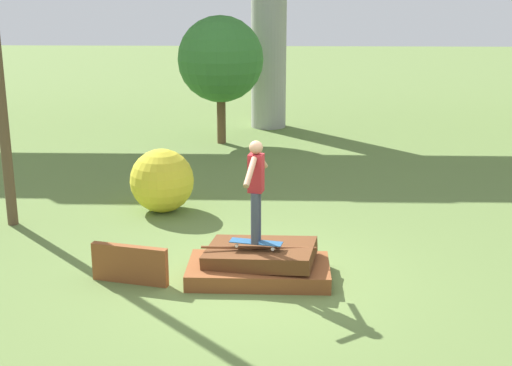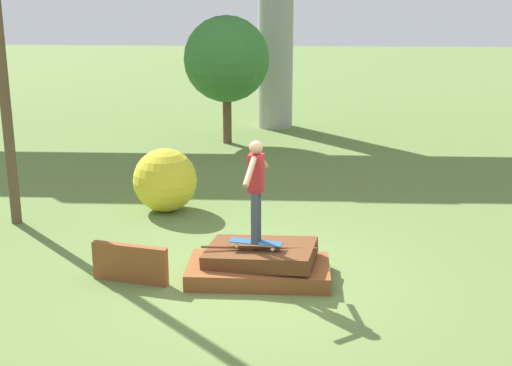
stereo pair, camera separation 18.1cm
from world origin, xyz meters
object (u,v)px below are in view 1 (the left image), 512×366
bush_yellow_flowering (162,181)px  tree_behind_left (221,59)px  skateboard (256,243)px  skater (256,184)px

bush_yellow_flowering → tree_behind_left: bearing=83.4°
skateboard → skater: skater is taller
bush_yellow_flowering → skater: bearing=-59.3°
skateboard → tree_behind_left: bearing=97.6°
skater → bush_yellow_flowering: 4.06m
tree_behind_left → bush_yellow_flowering: bearing=-96.6°
tree_behind_left → bush_yellow_flowering: 6.57m
skateboard → skater: (-0.00, -0.00, 0.96)m
tree_behind_left → bush_yellow_flowering: tree_behind_left is taller
skateboard → bush_yellow_flowering: (-2.02, 3.40, 0.02)m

